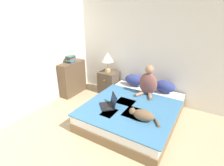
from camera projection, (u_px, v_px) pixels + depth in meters
The scene contains 12 objects.
wall_back at pixel (153, 49), 4.08m from camera, with size 5.03×0.05×2.55m.
wall_side at pixel (26, 55), 3.55m from camera, with size 0.05×4.71×2.55m.
bed at pixel (133, 111), 3.63m from camera, with size 1.72×2.02×0.38m.
pillow_near at pixel (134, 80), 4.35m from camera, with size 0.49×0.28×0.27m.
pillow_far at pixel (164, 86), 3.99m from camera, with size 0.49×0.28×0.27m.
person_sitting at pixel (148, 83), 3.83m from camera, with size 0.41×0.40×0.67m.
cat_tabby at pixel (142, 115), 2.99m from camera, with size 0.57×0.23×0.20m.
laptop_open at pixel (109, 104), 3.42m from camera, with size 0.43×0.43×0.25m.
nightstand at pixel (108, 82), 4.75m from camera, with size 0.47×0.42×0.60m.
table_lamp at pixel (108, 58), 4.49m from camera, with size 0.31×0.31×0.52m.
bookshelf at pixel (73, 78), 4.64m from camera, with size 0.26×0.77×0.88m.
book_stack_top at pixel (71, 59), 4.44m from camera, with size 0.20×0.26×0.17m.
Camera 1 is at (1.26, -0.24, 2.16)m, focal length 28.00 mm.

